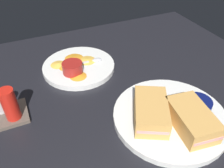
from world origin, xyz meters
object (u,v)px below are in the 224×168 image
at_px(sandwich_half_far, 192,119).
at_px(condiment_caddy, 7,107).
at_px(plate_sandwich_main, 170,116).
at_px(ramekin_light_gravy, 72,67).
at_px(sandwich_half_near, 151,111).
at_px(plate_chips_companion, 79,67).
at_px(ramekin_dark_sauce, 197,106).
at_px(spoon_by_dark_ramekin, 175,114).
at_px(spoon_by_gravy_ramekin, 93,61).

relative_size(sandwich_half_far, condiment_caddy, 1.48).
bearing_deg(plate_sandwich_main, ramekin_light_gravy, 31.96).
bearing_deg(sandwich_half_near, plate_chips_companion, 16.37).
relative_size(plate_sandwich_main, plate_chips_companion, 1.23).
relative_size(sandwich_half_near, condiment_caddy, 1.58).
bearing_deg(plate_chips_companion, ramekin_dark_sauce, -148.41).
bearing_deg(plate_sandwich_main, condiment_caddy, 65.14).
bearing_deg(ramekin_dark_sauce, spoon_by_dark_ramekin, 75.80).
bearing_deg(condiment_caddy, ramekin_dark_sauce, -114.02).
distance_m(spoon_by_dark_ramekin, ramekin_light_gravy, 0.33).
relative_size(sandwich_half_near, spoon_by_gravy_ramekin, 1.52).
height_order(plate_sandwich_main, sandwich_half_near, sandwich_half_near).
distance_m(sandwich_half_near, spoon_by_dark_ramekin, 0.07).
height_order(plate_chips_companion, ramekin_light_gravy, ramekin_light_gravy).
bearing_deg(sandwich_half_near, spoon_by_gravy_ramekin, 7.41).
relative_size(sandwich_half_far, spoon_by_gravy_ramekin, 1.42).
distance_m(sandwich_half_near, spoon_by_gravy_ramekin, 0.30).
height_order(plate_sandwich_main, plate_chips_companion, same).
distance_m(ramekin_dark_sauce, condiment_caddy, 0.46).
distance_m(plate_sandwich_main, condiment_caddy, 0.40).
bearing_deg(plate_sandwich_main, plate_chips_companion, 24.64).
bearing_deg(sandwich_half_far, plate_sandwich_main, 20.28).
distance_m(ramekin_light_gravy, spoon_by_gravy_ramekin, 0.08).
relative_size(spoon_by_dark_ramekin, spoon_by_gravy_ramekin, 1.00).
bearing_deg(spoon_by_gravy_ramekin, plate_chips_companion, 86.25).
height_order(sandwich_half_near, ramekin_light_gravy, sandwich_half_near).
distance_m(plate_chips_companion, ramekin_light_gravy, 0.05).
bearing_deg(condiment_caddy, plate_sandwich_main, -114.86).
bearing_deg(sandwich_half_far, plate_chips_companion, 24.04).
xyz_separation_m(sandwich_half_far, condiment_caddy, (0.22, 0.38, -0.01)).
bearing_deg(ramekin_light_gravy, ramekin_dark_sauce, -141.79).
relative_size(spoon_by_dark_ramekin, condiment_caddy, 1.04).
xyz_separation_m(plate_sandwich_main, sandwich_half_far, (-0.05, -0.02, 0.03)).
distance_m(plate_sandwich_main, ramekin_dark_sauce, 0.07).
bearing_deg(ramekin_dark_sauce, plate_sandwich_main, 71.28).
relative_size(spoon_by_dark_ramekin, plate_chips_companion, 0.43).
relative_size(plate_sandwich_main, condiment_caddy, 2.98).
distance_m(ramekin_dark_sauce, ramekin_light_gravy, 0.37).
relative_size(ramekin_dark_sauce, ramekin_light_gravy, 1.08).
distance_m(sandwich_half_near, sandwich_half_far, 0.09).
height_order(ramekin_dark_sauce, ramekin_light_gravy, ramekin_dark_sauce).
distance_m(spoon_by_dark_ramekin, condiment_caddy, 0.41).
bearing_deg(plate_sandwich_main, ramekin_dark_sauce, -108.72).
distance_m(plate_sandwich_main, spoon_by_gravy_ramekin, 0.32).
height_order(ramekin_light_gravy, condiment_caddy, condiment_caddy).
xyz_separation_m(sandwich_half_near, spoon_by_dark_ramekin, (-0.02, -0.06, -0.02)).
height_order(spoon_by_dark_ramekin, ramekin_light_gravy, ramekin_light_gravy).
xyz_separation_m(sandwich_half_near, sandwich_half_far, (-0.06, -0.07, 0.00)).
distance_m(sandwich_half_far, spoon_by_dark_ramekin, 0.05).
height_order(sandwich_half_near, plate_chips_companion, sandwich_half_near).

